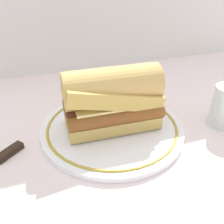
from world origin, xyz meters
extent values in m
plane|color=silver|center=(0.00, 0.00, 0.00)|extent=(1.50, 1.50, 0.00)
cylinder|color=white|center=(0.01, -0.02, 0.01)|extent=(0.29, 0.29, 0.01)
torus|color=#B29333|center=(0.01, -0.02, 0.01)|extent=(0.27, 0.27, 0.01)
cube|color=tan|center=(0.01, -0.02, 0.03)|extent=(0.19, 0.10, 0.03)
cylinder|color=brown|center=(0.01, -0.05, 0.05)|extent=(0.19, 0.04, 0.03)
cylinder|color=brown|center=(0.01, -0.03, 0.05)|extent=(0.19, 0.04, 0.03)
cylinder|color=brown|center=(0.01, -0.01, 0.05)|extent=(0.19, 0.04, 0.03)
cylinder|color=brown|center=(0.02, 0.02, 0.05)|extent=(0.19, 0.04, 0.03)
cube|color=#EAD67A|center=(0.01, -0.02, 0.07)|extent=(0.16, 0.09, 0.01)
cube|color=tan|center=(0.01, -0.02, 0.09)|extent=(0.19, 0.10, 0.07)
cylinder|color=tan|center=(0.01, -0.02, 0.10)|extent=(0.19, 0.08, 0.07)
cylinder|color=gold|center=(0.25, -0.07, 0.02)|extent=(0.05, 0.05, 0.04)
cube|color=black|center=(-0.19, -0.03, 0.01)|extent=(0.05, 0.05, 0.01)
camera|label=1|loc=(-0.12, -0.41, 0.30)|focal=38.79mm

